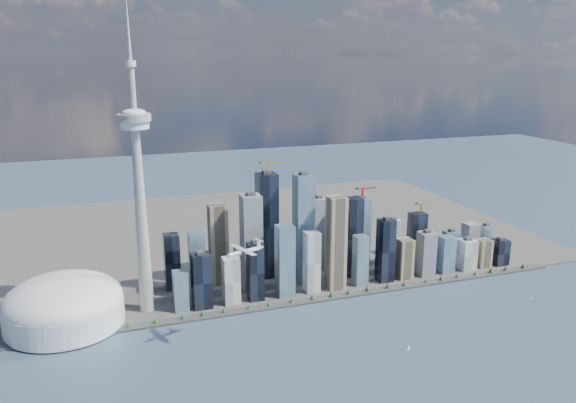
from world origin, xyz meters
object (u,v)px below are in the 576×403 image
object	(u,v)px
sailboat_east	(531,298)
sailboat_west	(409,347)
dome_stadium	(64,305)
needle_tower	(139,187)
airplane	(245,251)

from	to	relation	value
sailboat_east	sailboat_west	bearing A→B (deg)	-159.86
dome_stadium	sailboat_east	distance (m)	863.91
sailboat_west	sailboat_east	bearing A→B (deg)	-8.60
dome_stadium	sailboat_west	world-z (taller)	dome_stadium
needle_tower	dome_stadium	xyz separation A→B (m)	(-140.00, -10.00, -196.40)
airplane	sailboat_west	bearing A→B (deg)	-40.12
dome_stadium	sailboat_west	distance (m)	587.62
sailboat_east	needle_tower	bearing A→B (deg)	169.73
airplane	sailboat_east	size ratio (longest dim) A/B	7.92
dome_stadium	sailboat_east	bearing A→B (deg)	-12.05
dome_stadium	airplane	world-z (taller)	airplane
needle_tower	sailboat_west	bearing A→B (deg)	-36.13
needle_tower	sailboat_west	world-z (taller)	needle_tower
needle_tower	dome_stadium	world-z (taller)	needle_tower
sailboat_west	needle_tower	bearing A→B (deg)	119.97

